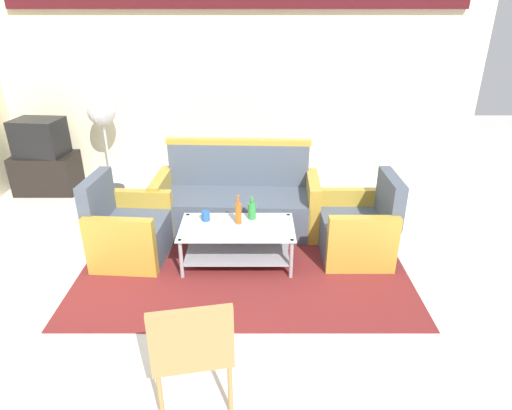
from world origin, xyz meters
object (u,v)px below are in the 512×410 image
bottle_green (253,210)px  bottle_orange (239,213)px  armchair_right (360,230)px  couch (239,202)px  armchair_left (130,231)px  coffee_table (238,239)px  television (41,137)px  cup (207,216)px  wicker_chair (193,343)px  tv_stand (49,173)px  pedestal_fan (104,117)px

bottle_green → bottle_orange: size_ratio=0.79×
armchair_right → bottle_green: armchair_right is taller
couch → bottle_green: size_ratio=7.86×
armchair_left → armchair_right: same height
coffee_table → television: television is taller
cup → wicker_chair: bearing=-86.6°
tv_stand → armchair_right: bearing=-23.4°
couch → pedestal_fan: (-1.79, 1.12, 0.70)m
armchair_right → bottle_orange: bearing=94.6°
armchair_left → pedestal_fan: pedestal_fan is taller
bottle_green → pedestal_fan: 2.66m
couch → armchair_right: (1.24, -0.61, -0.03)m
coffee_table → tv_stand: size_ratio=1.38×
armchair_left → bottle_green: armchair_left is taller
cup → wicker_chair: size_ratio=0.12×
coffee_table → armchair_right: bearing=7.9°
armchair_left → tv_stand: (-1.57, 1.72, -0.03)m
cup → television: (-2.35, 1.72, 0.30)m
couch → pedestal_fan: size_ratio=1.44×
tv_stand → pedestal_fan: 1.13m
bottle_orange → cup: size_ratio=2.96×
armchair_left → tv_stand: size_ratio=1.06×
armchair_left → coffee_table: size_ratio=0.77×
armchair_left → coffee_table: (1.09, -0.13, -0.02)m
armchair_right → tv_stand: bearing=66.5°
television → wicker_chair: (2.45, -3.52, -0.27)m
armchair_right → coffee_table: 1.23m
couch → pedestal_fan: 2.22m
bottle_green → coffee_table: bearing=-129.0°
coffee_table → television: bearing=145.1°
bottle_orange → pedestal_fan: 2.63m
bottle_green → wicker_chair: size_ratio=0.28×
television → coffee_table: bearing=151.5°
bottle_orange → wicker_chair: 1.75m
bottle_green → bottle_orange: 0.17m
pedestal_fan → armchair_right: bearing=-29.7°
armchair_right → wicker_chair: size_ratio=1.01×
tv_stand → television: size_ratio=1.24×
couch → cup: couch is taller
armchair_right → television: bearing=66.5°
couch → coffee_table: bearing=94.7°
couch → armchair_left: couch is taller
bottle_green → cup: bearing=-174.5°
bottle_green → tv_stand: (-2.80, 1.67, -0.24)m
tv_stand → pedestal_fan: bearing=3.4°
coffee_table → wicker_chair: 1.70m
pedestal_fan → cup: bearing=-49.6°
bottle_orange → wicker_chair: size_ratio=0.35×
cup → bottle_orange: bearing=-10.7°
bottle_green → pedestal_fan: bearing=138.6°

